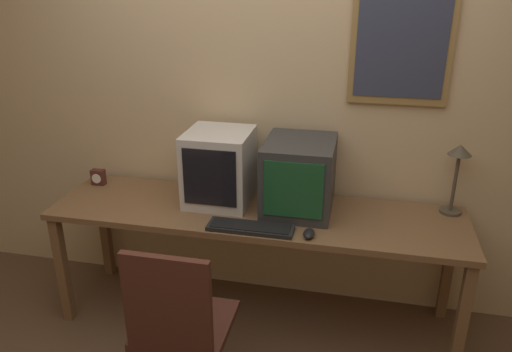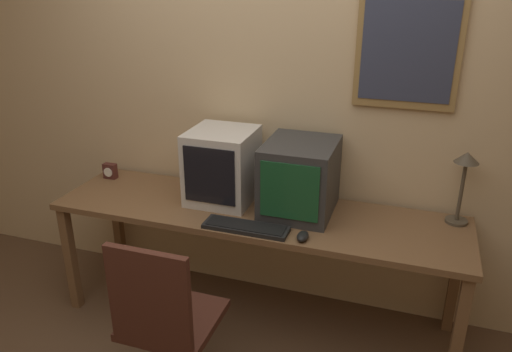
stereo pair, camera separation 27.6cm
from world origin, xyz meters
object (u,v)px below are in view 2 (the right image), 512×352
(keyboard_main, at_px, (246,227))
(desk_lamp, at_px, (465,173))
(monitor_right, at_px, (300,178))
(monitor_left, at_px, (222,166))
(mouse_near_keyboard, at_px, (303,236))
(office_chair, at_px, (168,334))
(desk_clock, at_px, (110,171))

(keyboard_main, bearing_deg, desk_lamp, 22.55)
(monitor_right, bearing_deg, keyboard_main, -124.27)
(desk_lamp, bearing_deg, monitor_left, -174.55)
(monitor_left, relative_size, mouse_near_keyboard, 4.24)
(monitor_right, bearing_deg, mouse_near_keyboard, -72.38)
(monitor_right, distance_m, office_chair, 1.07)
(monitor_left, relative_size, monitor_right, 0.95)
(keyboard_main, bearing_deg, monitor_right, 55.73)
(desk_clock, relative_size, office_chair, 0.11)
(monitor_right, relative_size, keyboard_main, 0.99)
(mouse_near_keyboard, height_order, office_chair, office_chair)
(monitor_left, distance_m, office_chair, 1.00)
(monitor_left, xyz_separation_m, monitor_right, (0.47, -0.01, -0.01))
(monitor_left, xyz_separation_m, mouse_near_keyboard, (0.57, -0.33, -0.19))
(mouse_near_keyboard, xyz_separation_m, desk_clock, (-1.39, 0.39, 0.03))
(office_chair, bearing_deg, mouse_near_keyboard, 44.01)
(monitor_right, relative_size, mouse_near_keyboard, 4.49)
(office_chair, bearing_deg, keyboard_main, 67.62)
(monitor_right, distance_m, desk_clock, 1.30)
(mouse_near_keyboard, relative_size, office_chair, 0.11)
(monitor_right, xyz_separation_m, desk_clock, (-1.29, 0.07, -0.15))
(mouse_near_keyboard, bearing_deg, keyboard_main, 177.87)
(monitor_left, xyz_separation_m, keyboard_main, (0.26, -0.31, -0.20))
(monitor_left, bearing_deg, desk_lamp, 5.45)
(monitor_left, distance_m, keyboard_main, 0.45)
(desk_lamp, bearing_deg, mouse_near_keyboard, -148.91)
(office_chair, bearing_deg, monitor_left, 93.06)
(monitor_left, height_order, office_chair, monitor_left)
(desk_lamp, bearing_deg, office_chair, -143.04)
(desk_lamp, xyz_separation_m, office_chair, (-1.27, -0.96, -0.63))
(monitor_left, distance_m, desk_lamp, 1.32)
(monitor_left, relative_size, desk_lamp, 1.06)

